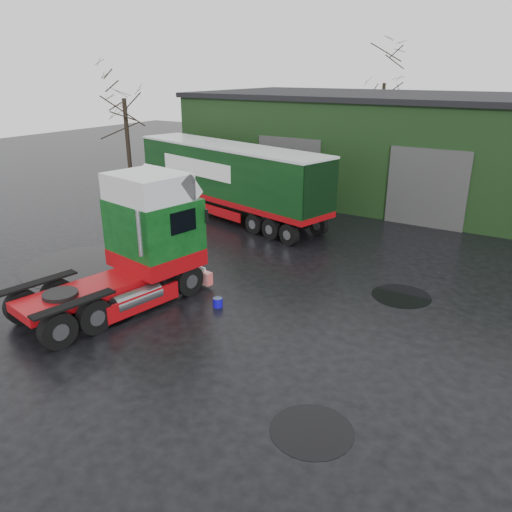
{
  "coord_description": "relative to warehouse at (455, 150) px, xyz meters",
  "views": [
    {
      "loc": [
        7.88,
        -11.8,
        7.67
      ],
      "look_at": [
        -0.58,
        1.71,
        1.7
      ],
      "focal_mm": 35.0,
      "sensor_mm": 36.0,
      "label": 1
    }
  ],
  "objects": [
    {
      "name": "warehouse",
      "position": [
        0.0,
        0.0,
        0.0
      ],
      "size": [
        32.4,
        12.4,
        6.3
      ],
      "color": "black",
      "rests_on": "ground"
    },
    {
      "name": "hero_tractor",
      "position": [
        -6.5,
        -21.36,
        -0.94
      ],
      "size": [
        4.24,
        7.55,
        4.43
      ],
      "primitive_type": null,
      "rotation": [
        0.0,
        0.0,
        -0.18
      ],
      "color": "#0D4315",
      "rests_on": "ground"
    },
    {
      "name": "tree_left",
      "position": [
        -19.0,
        -8.0,
        1.09
      ],
      "size": [
        4.4,
        4.4,
        8.5
      ],
      "primitive_type": null,
      "color": "black",
      "rests_on": "ground"
    },
    {
      "name": "puddle_2",
      "position": [
        -10.47,
        -19.31,
        -3.15
      ],
      "size": [
        4.93,
        4.93,
        0.01
      ],
      "primitive_type": "cylinder",
      "color": "black",
      "rests_on": "ground"
    },
    {
      "name": "puddle_3",
      "position": [
        2.08,
        -23.35,
        -3.15
      ],
      "size": [
        1.93,
        1.93,
        0.01
      ],
      "primitive_type": "cylinder",
      "color": "black",
      "rests_on": "ground"
    },
    {
      "name": "wash_bucket",
      "position": [
        -3.46,
        -19.37,
        -3.0
      ],
      "size": [
        0.34,
        0.34,
        0.32
      ],
      "primitive_type": "cylinder",
      "rotation": [
        0.0,
        0.0,
        -0.01
      ],
      "color": "#1007A9",
      "rests_on": "ground"
    },
    {
      "name": "trailer_left",
      "position": [
        -9.5,
        -10.0,
        -1.16
      ],
      "size": [
        13.09,
        5.69,
        3.99
      ],
      "primitive_type": null,
      "rotation": [
        0.0,
        0.0,
        1.32
      ],
      "color": "silver",
      "rests_on": "ground"
    },
    {
      "name": "tree_back_a",
      "position": [
        -8.0,
        10.0,
        1.59
      ],
      "size": [
        4.4,
        4.4,
        9.5
      ],
      "primitive_type": null,
      "color": "black",
      "rests_on": "ground"
    },
    {
      "name": "ground",
      "position": [
        -2.0,
        -20.0,
        -3.16
      ],
      "size": [
        100.0,
        100.0,
        0.0
      ],
      "primitive_type": "plane",
      "color": "black"
    },
    {
      "name": "puddle_1",
      "position": [
        1.65,
        -15.15,
        -3.15
      ],
      "size": [
        2.11,
        2.11,
        0.01
      ],
      "primitive_type": "cylinder",
      "color": "black",
      "rests_on": "ground"
    },
    {
      "name": "puddle_0",
      "position": [
        -6.61,
        -21.85,
        -3.15
      ],
      "size": [
        2.61,
        2.61,
        0.01
      ],
      "primitive_type": "cylinder",
      "color": "black",
      "rests_on": "ground"
    }
  ]
}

